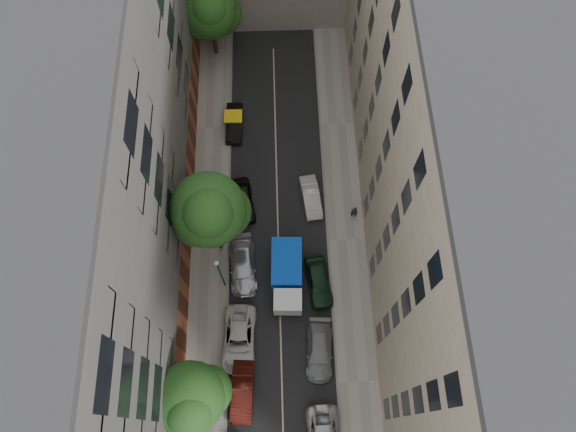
{
  "coord_description": "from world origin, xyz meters",
  "views": [
    {
      "loc": [
        0.33,
        -14.52,
        38.84
      ],
      "look_at": [
        0.77,
        -0.36,
        6.0
      ],
      "focal_mm": 32.0,
      "sensor_mm": 36.0,
      "label": 1
    }
  ],
  "objects_px": {
    "car_right_1": "(319,350)",
    "tree_mid": "(210,212)",
    "car_right_3": "(311,197)",
    "lamp_post": "(220,271)",
    "tarp_truck": "(287,276)",
    "tree_near": "(191,400)",
    "pedestrian": "(354,212)",
    "car_right_2": "(319,282)",
    "car_left_1": "(242,392)",
    "car_left_3": "(243,266)",
    "tree_far": "(210,12)",
    "car_left_4": "(243,201)",
    "car_left_5": "(234,123)",
    "car_left_2": "(239,339)"
  },
  "relations": [
    {
      "from": "car_left_5",
      "to": "car_left_2",
      "type": "bearing_deg",
      "value": -87.11
    },
    {
      "from": "car_right_3",
      "to": "tree_far",
      "type": "relative_size",
      "value": 0.49
    },
    {
      "from": "tarp_truck",
      "to": "tree_far",
      "type": "height_order",
      "value": "tree_far"
    },
    {
      "from": "car_right_1",
      "to": "car_left_3",
      "type": "bearing_deg",
      "value": 134.29
    },
    {
      "from": "car_left_2",
      "to": "car_right_1",
      "type": "bearing_deg",
      "value": -7.06
    },
    {
      "from": "car_left_4",
      "to": "tree_near",
      "type": "distance_m",
      "value": 16.36
    },
    {
      "from": "car_right_1",
      "to": "car_right_2",
      "type": "xyz_separation_m",
      "value": [
        0.23,
        5.16,
        0.06
      ]
    },
    {
      "from": "tree_near",
      "to": "pedestrian",
      "type": "height_order",
      "value": "tree_near"
    },
    {
      "from": "tree_near",
      "to": "tarp_truck",
      "type": "bearing_deg",
      "value": 54.77
    },
    {
      "from": "car_left_2",
      "to": "car_right_3",
      "type": "xyz_separation_m",
      "value": [
        5.86,
        11.4,
        -0.07
      ]
    },
    {
      "from": "car_right_1",
      "to": "tree_mid",
      "type": "distance_m",
      "value": 12.87
    },
    {
      "from": "car_right_2",
      "to": "pedestrian",
      "type": "relative_size",
      "value": 2.72
    },
    {
      "from": "car_left_1",
      "to": "car_left_3",
      "type": "relative_size",
      "value": 0.87
    },
    {
      "from": "car_left_3",
      "to": "lamp_post",
      "type": "distance_m",
      "value": 3.52
    },
    {
      "from": "car_right_3",
      "to": "tarp_truck",
      "type": "bearing_deg",
      "value": -115.53
    },
    {
      "from": "tree_far",
      "to": "car_left_5",
      "type": "bearing_deg",
      "value": -78.13
    },
    {
      "from": "tree_near",
      "to": "pedestrian",
      "type": "xyz_separation_m",
      "value": [
        11.87,
        14.18,
        -3.84
      ]
    },
    {
      "from": "car_right_1",
      "to": "tree_far",
      "type": "xyz_separation_m",
      "value": [
        -8.14,
        28.08,
        4.65
      ]
    },
    {
      "from": "car_left_1",
      "to": "tree_mid",
      "type": "xyz_separation_m",
      "value": [
        -1.7,
        11.06,
        6.44
      ]
    },
    {
      "from": "car_left_4",
      "to": "car_right_2",
      "type": "xyz_separation_m",
      "value": [
        5.83,
        -7.04,
        0.02
      ]
    },
    {
      "from": "car_left_5",
      "to": "car_right_2",
      "type": "distance_m",
      "value": 16.07
    },
    {
      "from": "tree_far",
      "to": "pedestrian",
      "type": "relative_size",
      "value": 5.01
    },
    {
      "from": "car_right_2",
      "to": "car_right_3",
      "type": "height_order",
      "value": "car_right_2"
    },
    {
      "from": "car_right_3",
      "to": "tree_mid",
      "type": "distance_m",
      "value": 10.58
    },
    {
      "from": "car_left_2",
      "to": "tree_mid",
      "type": "relative_size",
      "value": 0.5
    },
    {
      "from": "car_left_1",
      "to": "tree_mid",
      "type": "bearing_deg",
      "value": 102.14
    },
    {
      "from": "tarp_truck",
      "to": "lamp_post",
      "type": "distance_m",
      "value": 5.32
    },
    {
      "from": "tarp_truck",
      "to": "lamp_post",
      "type": "bearing_deg",
      "value": -175.49
    },
    {
      "from": "car_left_3",
      "to": "tree_mid",
      "type": "distance_m",
      "value": 6.89
    },
    {
      "from": "car_left_5",
      "to": "lamp_post",
      "type": "xyz_separation_m",
      "value": [
        -0.62,
        -14.5,
        3.0
      ]
    },
    {
      "from": "tree_near",
      "to": "pedestrian",
      "type": "distance_m",
      "value": 18.89
    },
    {
      "from": "car_left_2",
      "to": "tree_far",
      "type": "height_order",
      "value": "tree_far"
    },
    {
      "from": "car_right_3",
      "to": "lamp_post",
      "type": "distance_m",
      "value": 10.43
    },
    {
      "from": "tarp_truck",
      "to": "car_left_1",
      "type": "distance_m",
      "value": 8.9
    },
    {
      "from": "car_left_2",
      "to": "tree_mid",
      "type": "distance_m",
      "value": 9.9
    },
    {
      "from": "tree_near",
      "to": "car_left_2",
      "type": "bearing_deg",
      "value": 59.13
    },
    {
      "from": "car_right_2",
      "to": "car_right_3",
      "type": "relative_size",
      "value": 1.1
    },
    {
      "from": "car_left_2",
      "to": "car_right_2",
      "type": "height_order",
      "value": "car_right_2"
    },
    {
      "from": "tarp_truck",
      "to": "car_right_3",
      "type": "bearing_deg",
      "value": 74.35
    },
    {
      "from": "car_left_2",
      "to": "car_right_3",
      "type": "height_order",
      "value": "car_left_2"
    },
    {
      "from": "car_left_3",
      "to": "car_right_3",
      "type": "xyz_separation_m",
      "value": [
        5.6,
        5.8,
        -0.08
      ]
    },
    {
      "from": "car_left_5",
      "to": "tarp_truck",
      "type": "bearing_deg",
      "value": -72.39
    },
    {
      "from": "tarp_truck",
      "to": "car_left_3",
      "type": "relative_size",
      "value": 1.14
    },
    {
      "from": "car_left_4",
      "to": "car_right_2",
      "type": "distance_m",
      "value": 9.14
    },
    {
      "from": "car_right_1",
      "to": "tree_mid",
      "type": "height_order",
      "value": "tree_mid"
    },
    {
      "from": "tarp_truck",
      "to": "car_right_2",
      "type": "bearing_deg",
      "value": -6.02
    },
    {
      "from": "tarp_truck",
      "to": "car_left_2",
      "type": "xyz_separation_m",
      "value": [
        -3.66,
        -4.51,
        -0.72
      ]
    },
    {
      "from": "car_right_1",
      "to": "car_left_2",
      "type": "bearing_deg",
      "value": 174.28
    },
    {
      "from": "tarp_truck",
      "to": "pedestrian",
      "type": "bearing_deg",
      "value": 45.49
    },
    {
      "from": "car_right_2",
      "to": "lamp_post",
      "type": "height_order",
      "value": "lamp_post"
    }
  ]
}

